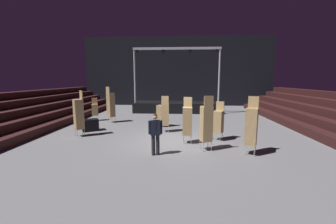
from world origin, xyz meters
TOP-DOWN VIEW (x-y plane):
  - ground_plane at (0.00, 0.00)m, footprint 22.00×30.00m
  - arena_end_wall at (0.00, 15.00)m, footprint 22.00×0.30m
  - bleacher_bank_left at (-9.12, 1.00)m, footprint 3.75×24.00m
  - stage_riser at (-0.00, 9.66)m, footprint 7.98×2.51m
  - man_with_tie at (-0.58, -2.03)m, footprint 0.57×0.29m
  - chair_stack_front_left at (3.29, -1.71)m, footprint 0.58×0.58m
  - chair_stack_front_right at (1.53, -1.27)m, footprint 0.54×0.54m
  - chair_stack_mid_left at (-5.99, 4.96)m, footprint 0.57×0.57m
  - chair_stack_mid_right at (0.75, -0.28)m, footprint 0.47×0.47m
  - chair_stack_mid_centre at (-0.49, 1.85)m, footprint 0.46×0.46m
  - chair_stack_rear_left at (2.33, 0.34)m, footprint 0.60×0.60m
  - chair_stack_rear_right at (-0.87, 3.23)m, footprint 0.58×0.58m
  - chair_stack_rear_centre at (-4.59, 4.41)m, footprint 0.62×0.62m
  - chair_stack_aisle_left at (-5.06, 0.61)m, footprint 0.62×0.62m
  - equipment_road_case at (-5.00, 1.83)m, footprint 1.08×0.99m

SIDE VIEW (x-z plane):
  - ground_plane at x=0.00m, z-range -0.10..0.00m
  - equipment_road_case at x=-5.00m, z-range 0.00..0.70m
  - stage_riser at x=0.00m, z-range -2.32..3.51m
  - chair_stack_mid_left at x=-5.99m, z-range 0.00..1.71m
  - chair_stack_rear_right at x=-0.87m, z-range 0.00..1.88m
  - man_with_tie at x=-0.58m, z-range 0.11..1.83m
  - chair_stack_rear_left at x=2.33m, z-range 0.00..1.97m
  - chair_stack_mid_centre at x=-0.49m, z-range 0.00..2.14m
  - chair_stack_mid_right at x=0.75m, z-range 0.00..2.22m
  - bleacher_bank_left at x=-9.12m, z-range 0.00..2.25m
  - chair_stack_front_left at x=3.29m, z-range 0.00..2.39m
  - chair_stack_front_right at x=1.53m, z-range 0.00..2.39m
  - chair_stack_aisle_left at x=-5.06m, z-range 0.00..2.47m
  - chair_stack_rear_centre at x=-4.59m, z-range 0.00..2.56m
  - arena_end_wall at x=0.00m, z-range 0.00..8.00m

